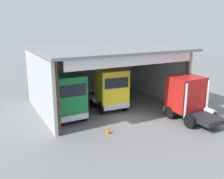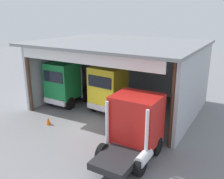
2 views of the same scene
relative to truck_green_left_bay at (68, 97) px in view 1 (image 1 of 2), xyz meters
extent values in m
plane|color=slate|center=(4.35, -2.61, -1.94)|extent=(80.00, 80.00, 0.00)
cube|color=#ADB2B7|center=(4.35, 6.74, 0.74)|extent=(12.16, 0.24, 5.37)
cube|color=#ADB2B7|center=(-1.73, 2.06, 0.74)|extent=(0.24, 9.35, 5.37)
cube|color=#ADB2B7|center=(10.43, 2.06, 0.74)|extent=(0.24, 9.35, 5.37)
cube|color=gray|center=(4.35, 1.62, 3.52)|extent=(12.76, 10.24, 0.20)
cylinder|color=#4C2D1E|center=(-1.48, -2.46, 0.74)|extent=(0.24, 0.24, 5.37)
cylinder|color=#4C2D1E|center=(10.18, -2.46, 0.74)|extent=(0.24, 0.24, 5.37)
cube|color=white|center=(4.35, -2.97, 3.07)|extent=(10.94, 0.12, 0.90)
cube|color=#197F3D|center=(0.02, -0.26, 0.33)|extent=(2.35, 2.17, 2.98)
cube|color=black|center=(0.03, -1.36, 0.85)|extent=(1.99, 0.07, 0.90)
cube|color=silver|center=(0.03, -1.39, -1.26)|extent=(2.22, 0.17, 0.44)
cube|color=#232326|center=(0.01, 1.51, -1.23)|extent=(1.77, 3.23, 0.36)
cylinder|color=silver|center=(1.07, 0.97, -0.08)|extent=(0.18, 0.18, 2.66)
cylinder|color=silver|center=(-1.04, 0.96, -0.08)|extent=(0.18, 0.18, 2.66)
cylinder|color=silver|center=(-1.04, 1.21, -1.11)|extent=(0.56, 1.20, 0.56)
cylinder|color=black|center=(1.04, -0.69, -1.41)|extent=(0.30, 1.07, 1.07)
cylinder|color=black|center=(-0.99, -0.70, -1.41)|extent=(0.30, 1.07, 1.07)
cylinder|color=black|center=(1.03, 1.52, -1.41)|extent=(0.30, 1.07, 1.07)
cylinder|color=black|center=(-1.00, 1.51, -1.41)|extent=(0.30, 1.07, 1.07)
cube|color=yellow|center=(4.15, 0.38, 0.33)|extent=(2.67, 2.33, 2.91)
cube|color=black|center=(4.06, -0.70, 0.84)|extent=(2.13, 0.22, 0.87)
cube|color=silver|center=(4.06, -0.73, -1.22)|extent=(2.39, 0.34, 0.44)
cube|color=#232326|center=(4.28, 2.18, -1.19)|extent=(2.13, 3.41, 0.36)
cylinder|color=silver|center=(5.37, 1.51, -0.04)|extent=(0.18, 0.18, 2.66)
cylinder|color=silver|center=(3.11, 1.69, -0.04)|extent=(0.18, 0.18, 2.66)
cylinder|color=silver|center=(3.14, 1.97, -1.07)|extent=(0.65, 1.24, 0.56)
cylinder|color=black|center=(5.22, -0.13, -1.37)|extent=(0.39, 1.17, 1.15)
cylinder|color=black|center=(3.01, 0.04, -1.37)|extent=(0.39, 1.17, 1.15)
cylinder|color=black|center=(5.39, 2.10, -1.37)|extent=(0.39, 1.17, 1.15)
cylinder|color=black|center=(3.18, 2.27, -1.37)|extent=(0.39, 1.17, 1.15)
cube|color=red|center=(8.66, -4.01, 0.18)|extent=(2.58, 2.20, 2.70)
cube|color=black|center=(8.67, -2.90, 0.65)|extent=(2.18, 0.08, 0.81)
cube|color=silver|center=(8.67, -2.87, -1.27)|extent=(2.44, 0.18, 0.44)
cube|color=#232326|center=(8.64, -5.80, -1.24)|extent=(1.95, 3.26, 0.36)
cylinder|color=silver|center=(7.49, -5.24, -0.03)|extent=(0.18, 0.18, 2.79)
cylinder|color=silver|center=(9.80, -5.26, -0.03)|extent=(0.18, 0.18, 2.79)
cylinder|color=silver|center=(9.80, -5.51, -1.12)|extent=(0.57, 1.20, 0.56)
cylinder|color=black|center=(7.53, -3.57, -1.42)|extent=(0.31, 1.05, 1.04)
cylinder|color=black|center=(9.79, -3.59, -1.42)|extent=(0.31, 1.05, 1.04)
cylinder|color=black|center=(7.51, -5.79, -1.42)|extent=(0.31, 1.05, 1.04)
cylinder|color=black|center=(9.77, -5.81, -1.42)|extent=(0.31, 1.05, 1.04)
cylinder|color=gold|center=(8.39, 5.65, -1.51)|extent=(0.58, 0.58, 0.87)
cube|color=black|center=(2.00, 5.77, -1.44)|extent=(0.90, 0.60, 1.00)
cone|color=orange|center=(1.62, -3.80, -1.66)|extent=(0.36, 0.36, 0.56)
camera|label=1|loc=(-5.92, -18.49, 5.68)|focal=40.24mm
camera|label=2|loc=(13.95, -15.76, 5.86)|focal=40.16mm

